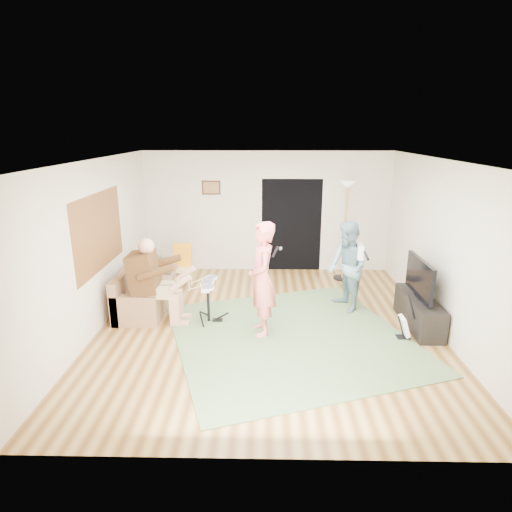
{
  "coord_description": "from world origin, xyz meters",
  "views": [
    {
      "loc": [
        -0.06,
        -6.5,
        3.15
      ],
      "look_at": [
        -0.2,
        0.3,
        1.12
      ],
      "focal_mm": 30.0,
      "sensor_mm": 36.0,
      "label": 1
    }
  ],
  "objects": [
    {
      "name": "torchiere_lamp",
      "position": [
        1.65,
        2.38,
        1.45
      ],
      "size": [
        0.38,
        0.38,
        2.12
      ],
      "color": "black",
      "rests_on": "floor"
    },
    {
      "name": "drum_kit",
      "position": [
        -1.0,
        0.15,
        0.32
      ],
      "size": [
        0.4,
        0.72,
        0.74
      ],
      "color": "black",
      "rests_on": "floor"
    },
    {
      "name": "window_blinds",
      "position": [
        -2.74,
        0.2,
        1.55
      ],
      "size": [
        0.0,
        2.05,
        2.05
      ],
      "primitive_type": "plane",
      "rotation": [
        1.57,
        0.0,
        1.57
      ],
      "color": "brown",
      "rests_on": "walls"
    },
    {
      "name": "guitar_held",
      "position": [
        1.61,
        0.7,
        1.1
      ],
      "size": [
        0.17,
        0.61,
        0.26
      ],
      "primitive_type": null,
      "rotation": [
        0.0,
        0.0,
        -0.09
      ],
      "color": "white",
      "rests_on": "guitarist"
    },
    {
      "name": "picture_frame",
      "position": [
        -1.25,
        2.99,
        1.9
      ],
      "size": [
        0.42,
        0.03,
        0.32
      ],
      "primitive_type": "cube",
      "color": "#3F2314",
      "rests_on": "walls"
    },
    {
      "name": "walls",
      "position": [
        0.0,
        0.0,
        1.35
      ],
      "size": [
        5.5,
        6.0,
        2.7
      ],
      "primitive_type": null,
      "color": "beige",
      "rests_on": "floor"
    },
    {
      "name": "singer",
      "position": [
        -0.1,
        -0.25,
        0.91
      ],
      "size": [
        0.52,
        0.71,
        1.82
      ],
      "primitive_type": "imported",
      "rotation": [
        0.0,
        0.0,
        -1.44
      ],
      "color": "#F36E69",
      "rests_on": "floor"
    },
    {
      "name": "tv_cabinet",
      "position": [
        2.5,
        0.06,
        0.25
      ],
      "size": [
        0.4,
        1.4,
        0.5
      ],
      "primitive_type": "cube",
      "color": "black",
      "rests_on": "floor"
    },
    {
      "name": "floor",
      "position": [
        0.0,
        0.0,
        0.0
      ],
      "size": [
        6.0,
        6.0,
        0.0
      ],
      "primitive_type": "plane",
      "color": "brown",
      "rests_on": "ground"
    },
    {
      "name": "area_rug",
      "position": [
        0.36,
        -0.4,
        0.01
      ],
      "size": [
        4.43,
        4.44,
        0.02
      ],
      "primitive_type": "cube",
      "rotation": [
        0.0,
        0.0,
        0.32
      ],
      "color": "#4F6C42",
      "rests_on": "floor"
    },
    {
      "name": "guitarist",
      "position": [
        1.41,
        0.7,
        0.81
      ],
      "size": [
        0.82,
        0.93,
        1.62
      ],
      "primitive_type": "imported",
      "rotation": [
        0.0,
        0.0,
        -1.27
      ],
      "color": "slate",
      "rests_on": "floor"
    },
    {
      "name": "television",
      "position": [
        2.45,
        0.06,
        0.85
      ],
      "size": [
        0.06,
        1.12,
        0.61
      ],
      "primitive_type": "cube",
      "color": "black",
      "rests_on": "tv_cabinet"
    },
    {
      "name": "ceiling",
      "position": [
        0.0,
        0.0,
        2.7
      ],
      "size": [
        6.0,
        6.0,
        0.0
      ],
      "primitive_type": "plane",
      "rotation": [
        3.14,
        0.0,
        0.0
      ],
      "color": "white",
      "rests_on": "walls"
    },
    {
      "name": "drummer",
      "position": [
        -1.86,
        0.15,
        0.57
      ],
      "size": [
        0.95,
        0.53,
        1.46
      ],
      "color": "#503016",
      "rests_on": "sofa"
    },
    {
      "name": "doorway",
      "position": [
        0.55,
        2.99,
        1.05
      ],
      "size": [
        2.1,
        0.0,
        2.1
      ],
      "primitive_type": "plane",
      "rotation": [
        1.57,
        0.0,
        0.0
      ],
      "color": "black",
      "rests_on": "walls"
    },
    {
      "name": "guitar_spare",
      "position": [
        2.13,
        -0.4,
        0.21
      ],
      "size": [
        0.27,
        0.24,
        0.74
      ],
      "color": "black",
      "rests_on": "floor"
    },
    {
      "name": "microphone",
      "position": [
        0.1,
        -0.25,
        1.36
      ],
      "size": [
        0.06,
        0.06,
        0.24
      ],
      "primitive_type": null,
      "color": "black",
      "rests_on": "singer"
    },
    {
      "name": "sofa",
      "position": [
        -2.28,
        0.8,
        0.25
      ],
      "size": [
        0.77,
        1.87,
        0.76
      ],
      "color": "#906948",
      "rests_on": "floor"
    },
    {
      "name": "dining_chair",
      "position": [
        -1.74,
        1.75,
        0.32
      ],
      "size": [
        0.39,
        0.41,
        0.91
      ],
      "rotation": [
        0.0,
        0.0,
        0.0
      ],
      "color": "beige",
      "rests_on": "floor"
    }
  ]
}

